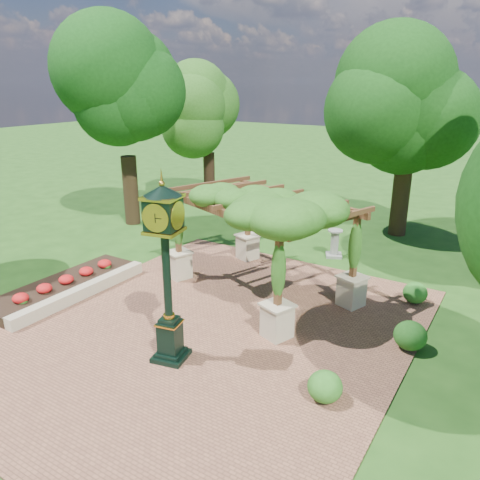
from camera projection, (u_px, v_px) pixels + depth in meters
The scene contains 13 objects.
ground at pixel (188, 348), 11.97m from camera, with size 120.00×120.00×0.00m, color #1E4714.
brick_plaza at pixel (211, 330), 12.76m from camera, with size 10.00×12.00×0.04m, color brown.
border_wall at pixel (82, 292), 14.63m from camera, with size 0.35×5.00×0.40m, color #C6B793.
flower_bed at pixel (63, 287), 15.09m from camera, with size 1.50×5.00×0.36m, color red.
pedestal_clock at pixel (166, 259), 10.62m from camera, with size 1.03×1.03×4.41m.
pergola at pixel (261, 202), 14.22m from camera, with size 6.67×5.36×3.64m.
sundial at pixel (334, 245), 18.04m from camera, with size 0.80×0.80×1.08m.
shrub_front at pixel (325, 387), 9.85m from camera, with size 0.75×0.75×0.67m, color #27621C.
shrub_mid at pixel (410, 336), 11.75m from camera, with size 0.82×0.82×0.74m, color #1F5518.
shrub_back at pixel (415, 293), 14.22m from camera, with size 0.73×0.73×0.65m, color #24641D.
tree_west_near at pixel (124, 100), 20.63m from camera, with size 4.25×4.25×8.28m.
tree_west_far at pixel (208, 111), 24.30m from camera, with size 3.45×3.45×7.31m.
tree_north at pixel (412, 97), 18.97m from camera, with size 4.91×4.91×8.56m.
Camera 1 is at (6.71, -8.11, 6.48)m, focal length 35.00 mm.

